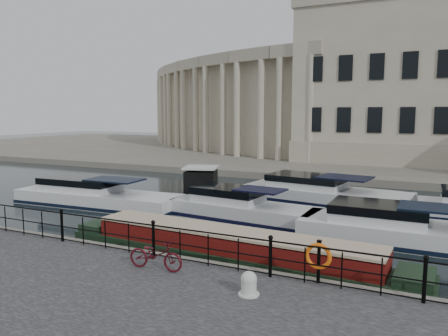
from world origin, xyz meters
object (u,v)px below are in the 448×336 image
(bicycle, at_px, (156,255))
(harbour_hut, at_px, (201,186))
(life_ring_post, at_px, (318,257))
(mooring_bollard, at_px, (249,284))
(narrowboat, at_px, (229,253))

(bicycle, xyz_separation_m, harbour_hut, (-4.72, 11.50, -0.06))
(life_ring_post, xyz_separation_m, harbour_hut, (-9.34, 10.47, -0.36))
(mooring_bollard, bearing_deg, bicycle, 171.43)
(bicycle, distance_m, life_ring_post, 4.74)
(bicycle, xyz_separation_m, narrowboat, (1.12, 2.81, -0.65))
(life_ring_post, bearing_deg, harbour_hut, 131.75)
(mooring_bollard, distance_m, life_ring_post, 2.12)
(narrowboat, bearing_deg, life_ring_post, -23.87)
(mooring_bollard, height_order, narrowboat, narrowboat)
(life_ring_post, height_order, harbour_hut, harbour_hut)
(mooring_bollard, height_order, harbour_hut, harbour_hut)
(bicycle, xyz_separation_m, mooring_bollard, (3.20, -0.48, -0.17))
(life_ring_post, height_order, narrowboat, life_ring_post)
(bicycle, relative_size, life_ring_post, 1.46)
(narrowboat, bearing_deg, harbour_hut, 126.92)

